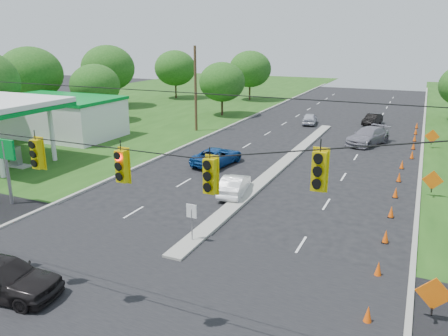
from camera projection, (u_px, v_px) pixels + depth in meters
The scene contains 37 objects.
ground at pixel (117, 308), 16.51m from camera, with size 160.00×160.00×0.00m, color black.
grass_left at pixel (5, 135), 45.84m from camera, with size 40.00×160.00×0.06m, color #1E4714.
cross_street at pixel (117, 308), 16.51m from camera, with size 160.00×14.00×0.02m, color black.
curb_left at pixel (216, 133), 46.66m from camera, with size 0.25×110.00×0.16m, color gray.
curb_right at pixel (422, 153), 38.65m from camera, with size 0.25×110.00×0.16m, color gray.
median at pixel (282, 165), 34.81m from camera, with size 1.00×34.00×0.18m, color gray.
median_sign at pixel (192, 216), 21.32m from camera, with size 0.55×0.06×2.05m.
signal_span at pixel (85, 192), 14.23m from camera, with size 25.60×0.32×9.00m.
utility_pole_far_left at pixel (196, 89), 46.32m from camera, with size 0.28×0.28×9.00m, color #422D1C.
gas_station at pixel (49, 114), 42.79m from camera, with size 18.40×19.70×5.20m.
cone_0 at pixel (368, 314), 15.55m from camera, with size 0.32×0.32×0.70m, color #F8560C.
cone_1 at pixel (378, 269), 18.60m from camera, with size 0.32×0.32×0.70m, color #F8560C.
cone_2 at pixel (386, 236), 21.65m from camera, with size 0.32×0.32×0.70m, color #F8560C.
cone_3 at pixel (391, 212), 24.70m from camera, with size 0.32×0.32×0.70m, color #F8560C.
cone_4 at pixel (396, 192), 27.75m from camera, with size 0.32×0.32×0.70m, color #F8560C.
cone_5 at pixel (399, 177), 30.80m from camera, with size 0.32×0.32×0.70m, color #F8560C.
cone_6 at pixel (402, 164), 33.86m from camera, with size 0.32×0.32×0.70m, color #F8560C.
cone_7 at pixel (412, 155), 36.67m from camera, with size 0.32×0.32×0.70m, color #F8560C.
cone_8 at pixel (414, 146), 39.72m from camera, with size 0.32×0.32×0.70m, color #F8560C.
cone_9 at pixel (415, 138), 42.77m from camera, with size 0.32×0.32×0.70m, color #F8560C.
cone_10 at pixel (416, 131), 45.82m from camera, with size 0.32×0.32×0.70m, color #F8560C.
cone_11 at pixel (417, 125), 48.87m from camera, with size 0.32×0.32×0.70m, color #F8560C.
work_sign_0 at pixel (434, 295), 15.40m from camera, with size 1.27×0.58×1.37m.
work_sign_1 at pixel (433, 181), 27.60m from camera, with size 1.27×0.58×1.37m.
work_sign_2 at pixel (432, 137), 39.80m from camera, with size 1.27×0.58×1.37m.
tree_2 at pixel (95, 85), 51.72m from camera, with size 5.88×5.88×6.86m.
tree_3 at pixel (108, 68), 62.46m from camera, with size 7.56×7.56×8.82m.
tree_4 at pixel (175, 68), 71.51m from camera, with size 6.72×6.72×7.84m.
tree_5 at pixel (222, 82), 55.68m from camera, with size 5.88×5.88×6.86m.
tree_6 at pixel (250, 69), 69.37m from camera, with size 6.72×6.72×7.84m.
tree_14 at pixel (31, 74), 52.79m from camera, with size 7.56×7.56×8.82m.
black_sedan at pixel (2, 276), 17.12m from camera, with size 1.94×4.83×1.64m, color black.
white_sedan at pixel (234, 185), 28.22m from camera, with size 1.39×3.98×1.31m, color white.
blue_pickup at pixel (217, 156), 34.88m from camera, with size 2.32×5.03×1.40m, color navy.
silver_car_far at pixel (368, 136), 41.45m from camera, with size 2.25×5.54×1.61m, color gray.
silver_car_oncoming at pixel (310, 119), 51.14m from camera, with size 1.55×3.84×1.31m, color #B7B9C5.
dark_car_receding at pixel (372, 119), 50.84m from camera, with size 1.35×3.87×1.27m, color black.
Camera 1 is at (9.62, -11.31, 9.83)m, focal length 35.00 mm.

